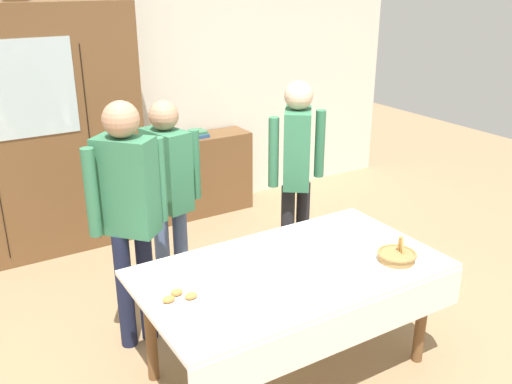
{
  "coord_description": "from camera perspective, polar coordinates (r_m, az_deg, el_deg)",
  "views": [
    {
      "loc": [
        -1.73,
        -2.63,
        2.38
      ],
      "look_at": [
        0.0,
        0.2,
        1.09
      ],
      "focal_mm": 39.51,
      "sensor_mm": 36.0,
      "label": 1
    }
  ],
  "objects": [
    {
      "name": "tea_cup_front_edge",
      "position": [
        2.99,
        -1.17,
        -11.29
      ],
      "size": [
        0.13,
        0.13,
        0.06
      ],
      "color": "white",
      "rests_on": "dining_table"
    },
    {
      "name": "spoon_mid_left",
      "position": [
        3.46,
        8.03,
        -7.2
      ],
      "size": [
        0.12,
        0.02,
        0.01
      ],
      "color": "silver",
      "rests_on": "dining_table"
    },
    {
      "name": "bread_basket",
      "position": [
        3.55,
        14.08,
        -6.26
      ],
      "size": [
        0.24,
        0.24,
        0.16
      ],
      "color": "#9E7542",
      "rests_on": "dining_table"
    },
    {
      "name": "tea_cup_back_edge",
      "position": [
        3.18,
        1.97,
        -9.26
      ],
      "size": [
        0.13,
        0.13,
        0.06
      ],
      "color": "white",
      "rests_on": "dining_table"
    },
    {
      "name": "dining_table",
      "position": [
        3.42,
        3.85,
        -9.22
      ],
      "size": [
        1.83,
        1.02,
        0.74
      ],
      "color": "brown",
      "rests_on": "ground"
    },
    {
      "name": "person_behind_table_left",
      "position": [
        4.44,
        4.16,
        3.0
      ],
      "size": [
        0.52,
        0.41,
        1.63
      ],
      "color": "#232328",
      "rests_on": "ground"
    },
    {
      "name": "tea_cup_near_left",
      "position": [
        3.26,
        5.2,
        -8.44
      ],
      "size": [
        0.13,
        0.13,
        0.06
      ],
      "color": "white",
      "rests_on": "dining_table"
    },
    {
      "name": "book_stack",
      "position": [
        5.78,
        -5.78,
        5.93
      ],
      "size": [
        0.15,
        0.22,
        0.06
      ],
      "color": "#2D5184",
      "rests_on": "bookshelf_low"
    },
    {
      "name": "wall_cabinet",
      "position": [
        5.21,
        -21.36,
        5.44
      ],
      "size": [
        1.78,
        0.46,
        2.18
      ],
      "color": "brown",
      "rests_on": "ground"
    },
    {
      "name": "person_by_cabinet",
      "position": [
        4.13,
        -8.92,
        0.71
      ],
      "size": [
        0.52,
        0.4,
        1.57
      ],
      "color": "slate",
      "rests_on": "ground"
    },
    {
      "name": "ground_plane",
      "position": [
        3.94,
        1.57,
        -15.87
      ],
      "size": [
        12.0,
        12.0,
        0.0
      ],
      "primitive_type": "plane",
      "color": "#997A56",
      "rests_on": "ground"
    },
    {
      "name": "spoon_far_right",
      "position": [
        3.94,
        9.79,
        -3.64
      ],
      "size": [
        0.12,
        0.02,
        0.01
      ],
      "color": "silver",
      "rests_on": "dining_table"
    },
    {
      "name": "back_wall",
      "position": [
        5.65,
        -13.27,
        10.19
      ],
      "size": [
        6.4,
        0.1,
        2.7
      ],
      "primitive_type": "cube",
      "color": "silver",
      "rests_on": "ground"
    },
    {
      "name": "pastry_plate",
      "position": [
        3.08,
        -7.73,
        -10.77
      ],
      "size": [
        0.28,
        0.28,
        0.05
      ],
      "color": "white",
      "rests_on": "dining_table"
    },
    {
      "name": "tea_cup_center",
      "position": [
        3.6,
        1.53,
        -5.34
      ],
      "size": [
        0.13,
        0.13,
        0.06
      ],
      "color": "white",
      "rests_on": "dining_table"
    },
    {
      "name": "person_beside_shelf",
      "position": [
        3.63,
        -12.81,
        -1.15
      ],
      "size": [
        0.52,
        0.4,
        1.68
      ],
      "color": "#191E38",
      "rests_on": "ground"
    },
    {
      "name": "spoon_far_left",
      "position": [
        3.78,
        9.69,
        -4.75
      ],
      "size": [
        0.12,
        0.02,
        0.01
      ],
      "color": "silver",
      "rests_on": "dining_table"
    },
    {
      "name": "bookshelf_low",
      "position": [
        5.91,
        -5.62,
        1.75
      ],
      "size": [
        1.06,
        0.35,
        0.84
      ],
      "color": "brown",
      "rests_on": "ground"
    },
    {
      "name": "tea_cup_near_right",
      "position": [
        3.59,
        6.85,
        -5.59
      ],
      "size": [
        0.13,
        0.13,
        0.06
      ],
      "color": "white",
      "rests_on": "dining_table"
    },
    {
      "name": "tea_cup_mid_right",
      "position": [
        3.43,
        -2.77,
        -6.81
      ],
      "size": [
        0.13,
        0.13,
        0.06
      ],
      "color": "white",
      "rests_on": "dining_table"
    }
  ]
}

